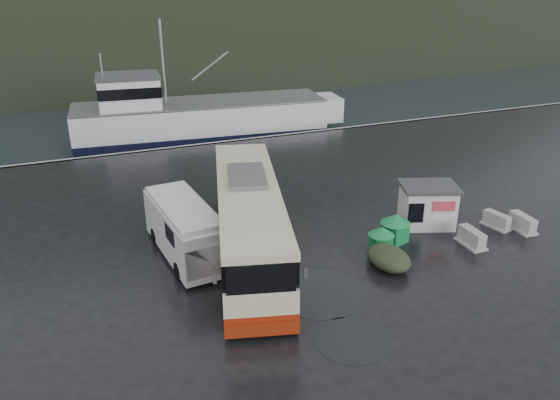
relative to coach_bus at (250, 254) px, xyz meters
name	(u,v)px	position (x,y,z in m)	size (l,w,h in m)	color
ground	(319,254)	(3.17, -1.25, 0.00)	(160.00, 160.00, 0.00)	black
harbor_water	(102,32)	(3.17, 108.75, 0.00)	(300.00, 180.00, 0.02)	black
quay_edge	(211,143)	(3.17, 18.75, 0.00)	(160.00, 0.60, 1.50)	#999993
headland	(95,0)	(13.17, 248.75, 0.00)	(780.00, 540.00, 570.00)	black
coach_bus	(250,254)	(0.00, 0.00, 0.00)	(3.35, 13.63, 3.86)	beige
white_van	(187,255)	(-2.91, 1.08, 0.00)	(2.27, 6.62, 2.77)	silver
waste_bin_left	(394,242)	(7.34, -1.50, 0.00)	(1.11, 1.11, 1.55)	#167D3E
waste_bin_right	(380,251)	(6.15, -2.11, 0.00)	(0.95, 0.95, 1.31)	#167D3E
dome_tent	(388,267)	(5.64, -3.64, 0.00)	(1.77, 2.48, 0.98)	#2B341F
ticket_kiosk	(425,225)	(10.07, -0.42, 0.00)	(2.98, 2.26, 2.33)	silver
jersey_barrier_a	(470,245)	(10.77, -3.29, 0.00)	(0.86, 1.71, 0.86)	#999993
jersey_barrier_b	(495,227)	(13.46, -2.09, 0.00)	(0.80, 1.60, 0.80)	#999993
jersey_barrier_c	(521,230)	(14.47, -2.91, 0.00)	(0.85, 1.70, 0.85)	#999993
fishing_trawler	(202,123)	(4.10, 25.17, 0.00)	(26.40, 5.79, 10.56)	silver
puddles	(330,308)	(1.58, -5.64, 0.00)	(4.01, 6.87, 0.01)	black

